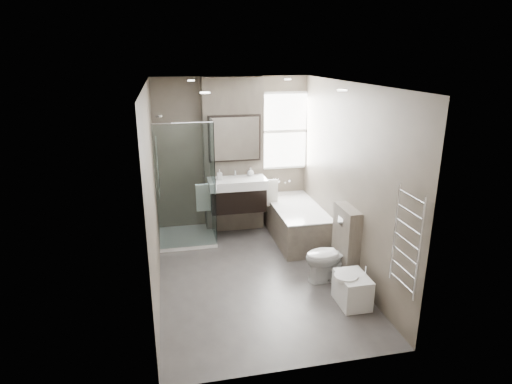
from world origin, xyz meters
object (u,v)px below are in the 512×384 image
object	(u,v)px
toilet	(330,256)
bidet	(352,289)
vanity	(237,194)
bathtub	(296,221)

from	to	relation	value
toilet	bidet	size ratio (longest dim) A/B	1.39
vanity	bathtub	distance (m)	1.07
vanity	bidet	size ratio (longest dim) A/B	1.90
vanity	toilet	world-z (taller)	vanity
vanity	bathtub	bearing A→B (deg)	-19.37
bidet	bathtub	bearing A→B (deg)	92.52
toilet	vanity	bearing A→B (deg)	-152.37
bathtub	bidet	distance (m)	2.04
vanity	bidet	xyz separation A→B (m)	(1.01, -2.36, -0.54)
vanity	toilet	distance (m)	2.03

